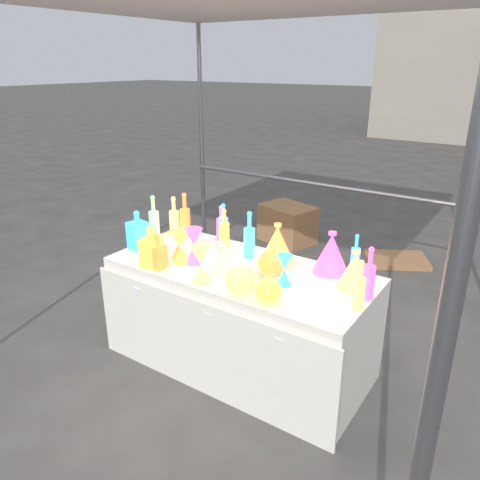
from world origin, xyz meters
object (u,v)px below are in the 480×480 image
Objects in this scene: display_table at (239,317)px; hourglass_0 at (178,244)px; globe_0 at (268,292)px; bottle_0 at (174,215)px; cardboard_box_closed at (288,224)px; decanter_0 at (151,246)px.

hourglass_0 is at bearing -169.59° from display_table.
hourglass_0 is at bearing 166.26° from globe_0.
bottle_0 is 0.56m from hourglass_0.
hourglass_0 is at bearing -63.94° from cardboard_box_closed.
decanter_0 is 1.86× the size of globe_0.
hourglass_0 is (-0.46, -0.08, 0.48)m from display_table.
display_table is at bearing 18.88° from decanter_0.
hourglass_0 reaches higher than globe_0.
bottle_0 is (-0.85, 0.31, 0.51)m from display_table.
globe_0 is at bearing -47.96° from cardboard_box_closed.
display_table is 2.99× the size of cardboard_box_closed.
decanter_0 is at bearing -102.29° from hourglass_0.
cardboard_box_closed is 3.01m from globe_0.
bottle_0 is at bearing 107.10° from decanter_0.
cardboard_box_closed is 2.13× the size of decanter_0.
bottle_0 is 1.39m from globe_0.
display_table is 6.39× the size of decanter_0.
globe_0 is at bearing -36.41° from display_table.
globe_0 is at bearing -11.41° from decanter_0.
globe_0 reaches higher than display_table.
decanter_0 is at bearing -179.57° from globe_0.
bottle_0 is 1.78× the size of globe_0.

